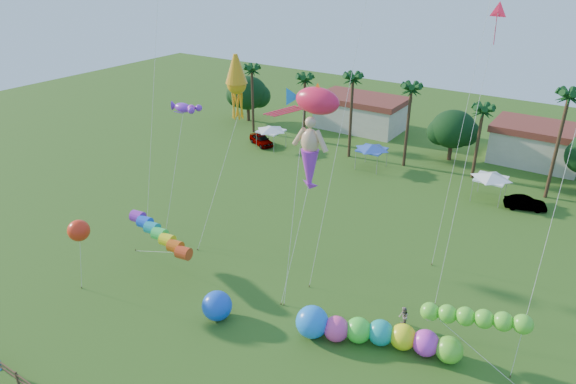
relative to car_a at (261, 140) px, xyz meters
The scene contains 17 objects.
ground 42.34m from the car_a, 58.94° to the right, with size 160.00×160.00×0.00m, color #285116.
tree_line 26.79m from the car_a, 16.93° to the left, with size 69.46×8.91×11.00m.
buildings_row 23.28m from the car_a, 36.22° to the left, with size 35.00×7.00×4.00m.
tent_row 15.97m from the car_a, ahead, with size 31.00×4.00×0.60m.
car_a is the anchor object (origin of this frame).
car_b 33.55m from the car_a, ahead, with size 1.40×4.02×1.33m, color #4C4C54.
spectator_b 38.73m from the car_a, 38.82° to the right, with size 0.76×0.59×1.56m, color gray.
caterpillar_inflatable 39.80m from the car_a, 43.13° to the right, with size 10.81×5.08×2.24m.
blue_ball 36.10m from the car_a, 58.58° to the right, with size 2.15×2.15×2.15m, color blue.
rainbow_tube 31.65m from the car_a, 67.12° to the right, with size 9.20×1.92×3.46m.
green_worm 41.16m from the car_a, 38.34° to the right, with size 9.16×2.69×3.68m.
orange_ball_kite 34.87m from the car_a, 76.32° to the right, with size 1.67×1.67×5.97m.
merman_kite 34.05m from the car_a, 47.26° to the right, with size 2.44×4.11×13.26m.
fish_kite 34.66m from the car_a, 46.16° to the right, with size 5.26×5.81×15.64m.
squid_kite 27.24m from the car_a, 57.74° to the right, with size 2.63×5.84×16.49m.
lobster_kite 24.60m from the car_a, 71.07° to the right, with size 3.51×5.70×11.92m.
delta_kite_red 40.61m from the car_a, 28.28° to the right, with size 1.28×4.14×21.01m.
Camera 1 is at (17.45, -16.18, 23.88)m, focal length 32.00 mm.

